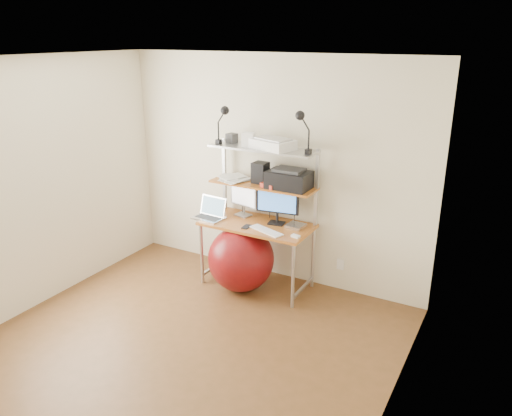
{
  "coord_description": "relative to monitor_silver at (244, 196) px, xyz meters",
  "views": [
    {
      "loc": [
        2.42,
        -2.97,
        2.69
      ],
      "look_at": [
        0.15,
        1.15,
        1.03
      ],
      "focal_mm": 35.0,
      "sensor_mm": 36.0,
      "label": 1
    }
  ],
  "objects": [
    {
      "name": "room",
      "position": [
        0.26,
        -1.6,
        0.29
      ],
      "size": [
        3.6,
        3.6,
        3.6
      ],
      "color": "brown",
      "rests_on": "ground"
    },
    {
      "name": "computer_desk",
      "position": [
        0.26,
        -0.09,
        -0.01
      ],
      "size": [
        1.2,
        0.6,
        1.57
      ],
      "color": "#B66B23",
      "rests_on": "ground"
    },
    {
      "name": "wall_outlet",
      "position": [
        1.11,
        0.19,
        -0.66
      ],
      "size": [
        0.08,
        0.01,
        0.12
      ],
      "primitive_type": "cube",
      "color": "white",
      "rests_on": "room"
    },
    {
      "name": "monitor_silver",
      "position": [
        0.0,
        0.0,
        0.0
      ],
      "size": [
        0.37,
        0.16,
        0.42
      ],
      "rotation": [
        0.0,
        0.0,
        -0.21
      ],
      "color": "#ABABAF",
      "rests_on": "desktop"
    },
    {
      "name": "monitor_black",
      "position": [
        0.44,
        -0.05,
        0.01
      ],
      "size": [
        0.47,
        0.16,
        0.47
      ],
      "rotation": [
        0.0,
        0.0,
        0.15
      ],
      "color": "black",
      "rests_on": "desktop"
    },
    {
      "name": "laptop",
      "position": [
        -0.28,
        -0.25,
        -0.17
      ],
      "size": [
        0.36,
        0.3,
        0.29
      ],
      "rotation": [
        0.0,
        0.0,
        -0.09
      ],
      "color": "#B4B4B8",
      "rests_on": "desktop"
    },
    {
      "name": "keyboard",
      "position": [
        0.45,
        -0.31,
        -0.22
      ],
      "size": [
        0.42,
        0.24,
        0.01
      ],
      "primitive_type": "cube",
      "rotation": [
        0.0,
        0.0,
        -0.34
      ],
      "color": "white",
      "rests_on": "desktop"
    },
    {
      "name": "mouse",
      "position": [
        0.78,
        -0.31,
        -0.21
      ],
      "size": [
        0.09,
        0.07,
        0.02
      ],
      "primitive_type": "cube",
      "rotation": [
        0.0,
        0.0,
        -0.17
      ],
      "color": "white",
      "rests_on": "desktop"
    },
    {
      "name": "mac_mini",
      "position": [
        0.67,
        -0.06,
        -0.2
      ],
      "size": [
        0.19,
        0.19,
        0.03
      ],
      "primitive_type": "cube",
      "rotation": [
        0.0,
        0.0,
        -0.1
      ],
      "color": "#B4B4B8",
      "rests_on": "desktop"
    },
    {
      "name": "phone",
      "position": [
        0.21,
        -0.31,
        -0.22
      ],
      "size": [
        0.08,
        0.13,
        0.01
      ],
      "primitive_type": "cube",
      "rotation": [
        0.0,
        0.0,
        0.08
      ],
      "color": "black",
      "rests_on": "desktop"
    },
    {
      "name": "printer",
      "position": [
        0.57,
        -0.03,
        0.29
      ],
      "size": [
        0.44,
        0.3,
        0.21
      ],
      "rotation": [
        0.0,
        0.0,
        -0.0
      ],
      "color": "black",
      "rests_on": "mid_shelf"
    },
    {
      "name": "nas_cube",
      "position": [
        0.21,
        0.0,
        0.3
      ],
      "size": [
        0.16,
        0.16,
        0.23
      ],
      "primitive_type": "cube",
      "rotation": [
        0.0,
        0.0,
        -0.03
      ],
      "color": "black",
      "rests_on": "mid_shelf"
    },
    {
      "name": "red_box",
      "position": [
        0.38,
        -0.11,
        0.21
      ],
      "size": [
        0.2,
        0.16,
        0.05
      ],
      "primitive_type": "cube",
      "rotation": [
        0.0,
        0.0,
        -0.28
      ],
      "color": "#B72F1D",
      "rests_on": "mid_shelf"
    },
    {
      "name": "scanner",
      "position": [
        0.37,
        -0.03,
        0.64
      ],
      "size": [
        0.49,
        0.39,
        0.11
      ],
      "rotation": [
        0.0,
        0.0,
        -0.28
      ],
      "color": "white",
      "rests_on": "top_shelf"
    },
    {
      "name": "box_white",
      "position": [
        0.1,
        -0.06,
        0.66
      ],
      "size": [
        0.15,
        0.13,
        0.15
      ],
      "primitive_type": "cube",
      "rotation": [
        0.0,
        0.0,
        0.22
      ],
      "color": "white",
      "rests_on": "top_shelf"
    },
    {
      "name": "box_grey",
      "position": [
        -0.16,
        0.02,
        0.64
      ],
      "size": [
        0.12,
        0.12,
        0.1
      ],
      "primitive_type": "cube",
      "rotation": [
        0.0,
        0.0,
        -0.19
      ],
      "color": "#323235",
      "rests_on": "top_shelf"
    },
    {
      "name": "clip_lamp_left",
      "position": [
        -0.17,
        -0.12,
        0.89
      ],
      "size": [
        0.17,
        0.09,
        0.41
      ],
      "color": "black",
      "rests_on": "top_shelf"
    },
    {
      "name": "clip_lamp_right",
      "position": [
        0.72,
        -0.09,
        0.9
      ],
      "size": [
        0.17,
        0.09,
        0.42
      ],
      "color": "black",
      "rests_on": "top_shelf"
    },
    {
      "name": "exercise_ball",
      "position": [
        0.15,
        -0.32,
        -0.6
      ],
      "size": [
        0.72,
        0.72,
        0.72
      ],
      "primitive_type": "sphere",
      "color": "maroon",
      "rests_on": "floor"
    },
    {
      "name": "paper_stack",
      "position": [
        -0.12,
        -0.03,
        0.2
      ],
      "size": [
        0.4,
        0.42,
        0.03
      ],
      "color": "white",
      "rests_on": "mid_shelf"
    }
  ]
}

